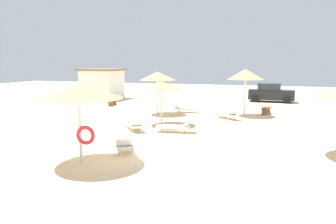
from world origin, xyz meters
TOP-DOWN VIEW (x-y plane):
  - ground_plane at (0.00, 0.00)m, footprint 80.00×80.00m
  - parasol_0 at (-1.23, 5.56)m, footprint 2.58×2.58m
  - parasol_2 at (-1.66, -1.99)m, footprint 3.11×3.11m
  - parasol_3 at (-2.78, 9.16)m, footprint 2.51×2.51m
  - parasol_4 at (3.05, 10.41)m, footprint 2.42×2.42m
  - lounger_0 at (-2.15, 3.72)m, footprint 1.63×1.87m
  - lounger_2 at (-0.88, -0.09)m, footprint 1.43×1.97m
  - lounger_3 at (-1.14, 10.53)m, footprint 1.93×0.70m
  - lounger_4 at (2.11, 8.81)m, footprint 1.86×1.72m
  - lounger_5 at (0.10, 3.90)m, footprint 1.97×0.93m
  - bench_0 at (-7.99, 12.19)m, footprint 0.69×1.55m
  - bench_1 at (4.47, 11.55)m, footprint 0.68×1.55m
  - parked_car at (4.72, 18.99)m, footprint 4.03×2.05m
  - beach_cabana at (-11.27, 16.32)m, footprint 3.73×3.66m

SIDE VIEW (x-z plane):
  - ground_plane at x=0.00m, z-range 0.00..0.00m
  - lounger_3 at x=-1.14m, z-range 0.00..0.62m
  - lounger_4 at x=2.11m, z-range -0.02..0.65m
  - lounger_5 at x=0.10m, z-range -0.04..0.67m
  - lounger_2 at x=-0.88m, z-range -0.04..0.68m
  - lounger_0 at x=-2.15m, z-range -0.06..0.71m
  - bench_0 at x=-7.99m, z-range 0.10..0.59m
  - bench_1 at x=4.47m, z-range 0.10..0.59m
  - parked_car at x=4.72m, z-range -0.04..1.68m
  - beach_cabana at x=-11.27m, z-range 0.02..3.02m
  - parasol_0 at x=-1.23m, z-range 1.01..3.53m
  - parasol_2 at x=-1.66m, z-range 1.14..4.01m
  - parasol_3 at x=-2.78m, z-range 1.18..4.16m
  - parasol_4 at x=3.05m, z-range 1.22..4.39m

